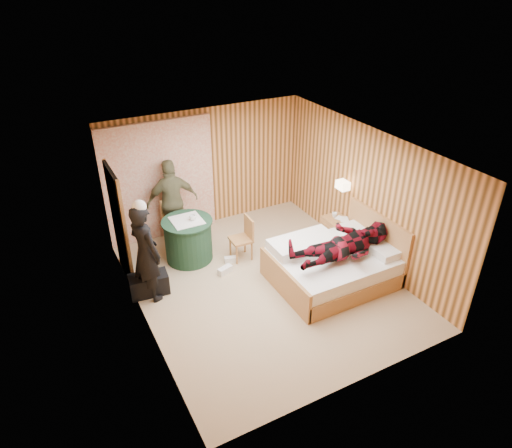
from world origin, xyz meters
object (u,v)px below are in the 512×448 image
chair_near (244,235)px  woman_standing (146,253)px  duffel_bag (149,284)px  wall_lamp (343,185)px  man_on_bed (345,238)px  bed (332,264)px  chair_far (174,217)px  nightstand (337,232)px  man_at_table (173,201)px  round_table (188,239)px

chair_near → woman_standing: bearing=-78.7°
chair_near → duffel_bag: 1.96m
wall_lamp → duffel_bag: (-3.77, 0.22, -1.12)m
wall_lamp → man_on_bed: (-0.77, -1.13, -0.33)m
wall_lamp → man_on_bed: man_on_bed is taller
wall_lamp → bed: wall_lamp is taller
duffel_bag → woman_standing: (0.00, -0.09, 0.68)m
duffel_bag → chair_far: bearing=62.4°
wall_lamp → nightstand: (-0.04, -0.02, -1.00)m
nightstand → woman_standing: bearing=177.7°
woman_standing → man_at_table: 1.84m
nightstand → woman_standing: 3.78m
bed → chair_near: bearing=127.8°
round_table → man_at_table: 0.90m
man_at_table → bed: bearing=132.4°
chair_far → duffel_bag: size_ratio=1.45×
nightstand → round_table: (-2.75, 0.92, 0.12)m
round_table → chair_far: 0.74m
nightstand → man_on_bed: 1.49m
chair_near → woman_standing: size_ratio=0.49×
wall_lamp → bed: (-0.80, -0.90, -0.99)m
man_at_table → man_on_bed: size_ratio=0.97×
nightstand → chair_near: size_ratio=0.71×
bed → nightstand: (0.76, 0.89, -0.01)m
chair_near → duffel_bag: size_ratio=1.31×
bed → chair_near: bed is taller
bed → round_table: 2.69m
wall_lamp → man_on_bed: size_ratio=0.15×
round_table → chair_far: (-0.02, 0.73, 0.12)m
round_table → man_on_bed: man_on_bed is taller
wall_lamp → bed: 1.56m
bed → man_at_table: 3.32m
duffel_bag → man_on_bed: man_on_bed is taller
nightstand → woman_standing: (-3.73, 0.15, 0.57)m
chair_near → man_on_bed: man_on_bed is taller
wall_lamp → duffel_bag: wall_lamp is taller
duffel_bag → man_on_bed: 3.38m
nightstand → man_on_bed: (-0.73, -1.11, 0.67)m
nightstand → round_table: 2.90m
round_table → woman_standing: 1.32m
chair_far → man_at_table: bearing=55.4°
chair_near → woman_standing: woman_standing is taller
chair_far → chair_near: bearing=-64.6°
chair_near → man_on_bed: size_ratio=0.48×
bed → chair_near: 1.72m
man_on_bed → duffel_bag: bearing=155.8°
chair_near → round_table: bearing=-113.6°
chair_far → man_on_bed: man_on_bed is taller
nightstand → chair_near: chair_near is taller
chair_near → woman_standing: 1.99m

